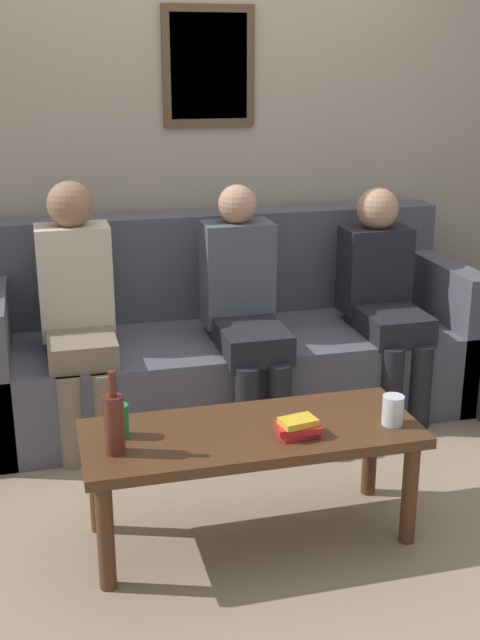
{
  "coord_description": "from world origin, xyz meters",
  "views": [
    {
      "loc": [
        -0.92,
        -3.26,
        1.74
      ],
      "look_at": [
        -0.11,
        -0.11,
        0.68
      ],
      "focal_mm": 45.0,
      "sensor_mm": 36.0,
      "label": 1
    }
  ],
  "objects_px": {
    "couch_main": "(229,345)",
    "drinking_glass": "(393,410)",
    "coffee_table": "(251,445)",
    "person_left": "(78,304)",
    "person_right": "(383,291)",
    "wine_bottle": "(114,422)",
    "person_middle": "(244,302)"
  },
  "relations": [
    {
      "from": "wine_bottle",
      "to": "person_right",
      "type": "bearing_deg",
      "value": 36.67
    },
    {
      "from": "person_middle",
      "to": "coffee_table",
      "type": "bearing_deg",
      "value": -103.18
    },
    {
      "from": "drinking_glass",
      "to": "person_left",
      "type": "distance_m",
      "value": 1.57
    },
    {
      "from": "coffee_table",
      "to": "person_left",
      "type": "height_order",
      "value": "person_left"
    },
    {
      "from": "wine_bottle",
      "to": "person_right",
      "type": "xyz_separation_m",
      "value": [
        1.48,
        1.1,
        0.05
      ]
    },
    {
      "from": "person_middle",
      "to": "person_right",
      "type": "bearing_deg",
      "value": 2.65
    },
    {
      "from": "couch_main",
      "to": "coffee_table",
      "type": "distance_m",
      "value": 1.25
    },
    {
      "from": "couch_main",
      "to": "wine_bottle",
      "type": "xyz_separation_m",
      "value": [
        -0.71,
        -1.29,
        0.23
      ]
    },
    {
      "from": "person_left",
      "to": "wine_bottle",
      "type": "bearing_deg",
      "value": -87.51
    },
    {
      "from": "drinking_glass",
      "to": "person_left",
      "type": "relative_size",
      "value": 0.09
    },
    {
      "from": "person_middle",
      "to": "person_right",
      "type": "distance_m",
      "value": 0.74
    },
    {
      "from": "drinking_glass",
      "to": "person_right",
      "type": "bearing_deg",
      "value": 67.86
    },
    {
      "from": "couch_main",
      "to": "person_left",
      "type": "distance_m",
      "value": 0.85
    },
    {
      "from": "wine_bottle",
      "to": "coffee_table",
      "type": "bearing_deg",
      "value": 7.07
    },
    {
      "from": "wine_bottle",
      "to": "person_middle",
      "type": "relative_size",
      "value": 0.26
    },
    {
      "from": "couch_main",
      "to": "person_middle",
      "type": "bearing_deg",
      "value": -84.18
    },
    {
      "from": "couch_main",
      "to": "person_right",
      "type": "relative_size",
      "value": 2.17
    },
    {
      "from": "person_left",
      "to": "person_middle",
      "type": "height_order",
      "value": "person_left"
    },
    {
      "from": "wine_bottle",
      "to": "person_right",
      "type": "distance_m",
      "value": 1.84
    },
    {
      "from": "coffee_table",
      "to": "person_left",
      "type": "bearing_deg",
      "value": 117.62
    },
    {
      "from": "person_left",
      "to": "person_right",
      "type": "height_order",
      "value": "person_left"
    },
    {
      "from": "couch_main",
      "to": "wine_bottle",
      "type": "bearing_deg",
      "value": -118.98
    },
    {
      "from": "couch_main",
      "to": "person_left",
      "type": "relative_size",
      "value": 2.01
    },
    {
      "from": "person_right",
      "to": "person_left",
      "type": "bearing_deg",
      "value": 179.5
    },
    {
      "from": "couch_main",
      "to": "drinking_glass",
      "type": "bearing_deg",
      "value": -76.99
    },
    {
      "from": "coffee_table",
      "to": "person_left",
      "type": "distance_m",
      "value": 1.22
    },
    {
      "from": "coffee_table",
      "to": "person_middle",
      "type": "relative_size",
      "value": 1.06
    },
    {
      "from": "wine_bottle",
      "to": "drinking_glass",
      "type": "height_order",
      "value": "wine_bottle"
    },
    {
      "from": "coffee_table",
      "to": "drinking_glass",
      "type": "bearing_deg",
      "value": -9.96
    },
    {
      "from": "coffee_table",
      "to": "person_left",
      "type": "relative_size",
      "value": 1.02
    },
    {
      "from": "person_left",
      "to": "drinking_glass",
      "type": "bearing_deg",
      "value": -46.95
    },
    {
      "from": "person_left",
      "to": "person_middle",
      "type": "bearing_deg",
      "value": -3.47
    }
  ]
}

